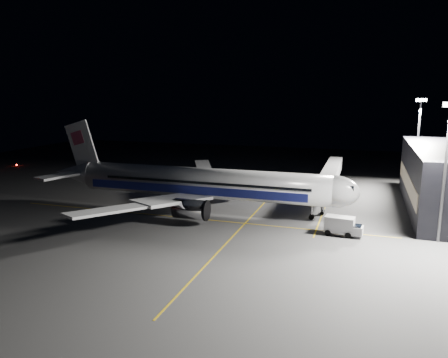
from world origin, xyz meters
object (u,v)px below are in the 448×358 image
service_truck (343,226)px  airliner (197,183)px  safety_cone_c (207,195)px  safety_cone_b (232,193)px  jet_bridge (330,176)px  safety_cone_a (226,193)px  floodlight_mast_north (418,136)px  baggage_tug (175,188)px  floodlight_mast_south (446,160)px

service_truck → airliner: bearing=171.4°
service_truck → safety_cone_c: (-29.31, 18.06, -1.31)m
airliner → safety_cone_b: airliner is taller
jet_bridge → safety_cone_a: jet_bridge is taller
airliner → jet_bridge: bearing=38.0°
jet_bridge → safety_cone_c: jet_bridge is taller
safety_cone_b → safety_cone_c: (-4.73, -3.25, -0.06)m
airliner → floodlight_mast_north: floodlight_mast_north is taller
airliner → baggage_tug: 17.30m
floodlight_mast_north → service_truck: floodlight_mast_north is taller
baggage_tug → safety_cone_a: baggage_tug is taller
jet_bridge → floodlight_mast_south: size_ratio=1.66×
safety_cone_b → jet_bridge: bearing=11.3°
airliner → safety_cone_c: size_ratio=112.86×
safety_cone_a → safety_cone_c: safety_cone_a is taller
jet_bridge → safety_cone_a: 22.49m
airliner → baggage_tug: bearing=129.5°
airliner → floodlight_mast_south: (41.08, -6.01, 7.21)m
airliner → service_truck: 28.47m
baggage_tug → safety_cone_a: bearing=-4.3°
service_truck → safety_cone_a: size_ratio=10.81×
airliner → floodlight_mast_south: floodlight_mast_south is taller
jet_bridge → safety_cone_b: (-20.38, -4.06, -4.25)m
airliner → floodlight_mast_south: size_ratio=2.97×
service_truck → safety_cone_c: size_ratio=11.01×
airliner → floodlight_mast_south: 42.13m
airliner → safety_cone_a: airliner is taller
floodlight_mast_north → safety_cone_c: floodlight_mast_north is taller
jet_bridge → safety_cone_a: (-21.70, -4.06, -4.30)m
jet_bridge → floodlight_mast_north: 24.06m
safety_cone_a → airliner: bearing=-95.6°
jet_bridge → baggage_tug: (-33.70, -5.15, -3.85)m
service_truck → safety_cone_a: 33.57m
floodlight_mast_south → jet_bridge: bearing=126.8°
floodlight_mast_north → floodlight_mast_south: size_ratio=1.00×
airliner → service_truck: (27.28, -7.31, -3.58)m
floodlight_mast_north → jet_bridge: bearing=-142.3°
service_truck → jet_bridge: bearing=105.8°
safety_cone_a → safety_cone_c: 4.70m
service_truck → safety_cone_a: bearing=146.9°
jet_bridge → service_truck: jet_bridge is taller
jet_bridge → baggage_tug: jet_bridge is taller
safety_cone_a → floodlight_mast_north: bearing=24.4°
jet_bridge → baggage_tug: size_ratio=14.16×
jet_bridge → service_truck: size_ratio=5.73×
airliner → safety_cone_c: airliner is taller
floodlight_mast_north → safety_cone_a: (-39.70, -17.99, -12.09)m
floodlight_mast_north → floodlight_mast_south: bearing=-90.0°
jet_bridge → floodlight_mast_south: floodlight_mast_south is taller
service_truck → safety_cone_a: (-25.90, 21.31, -1.30)m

